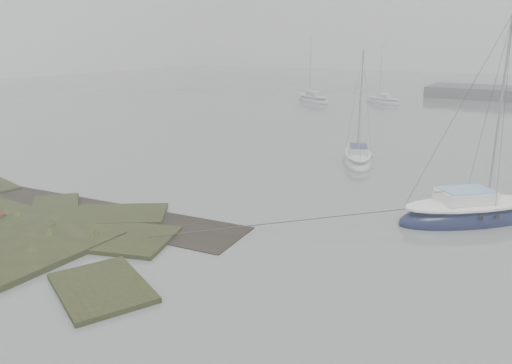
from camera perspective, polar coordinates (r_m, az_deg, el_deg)
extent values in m
plane|color=slate|center=(42.25, 14.83, 5.35)|extent=(160.00, 160.00, 0.00)
ellipsoid|color=black|center=(23.24, 23.11, -3.81)|extent=(6.13, 6.03, 1.57)
ellipsoid|color=white|center=(23.04, 23.28, -2.34)|extent=(5.24, 5.14, 0.44)
cube|color=white|center=(22.77, 22.81, -1.47)|extent=(2.56, 2.54, 0.46)
cube|color=#7EB6D9|center=(22.70, 22.88, -0.85)|extent=(2.36, 2.34, 0.07)
cylinder|color=#939399|center=(22.70, 26.13, 7.52)|extent=(0.10, 0.10, 7.40)
cylinder|color=#939399|center=(22.60, 22.50, -0.88)|extent=(1.92, 1.86, 0.08)
ellipsoid|color=silver|center=(31.90, 11.54, 2.34)|extent=(3.63, 5.49, 1.27)
ellipsoid|color=silver|center=(31.78, 11.59, 3.23)|extent=(3.05, 4.74, 0.36)
cube|color=silver|center=(31.50, 11.64, 3.69)|extent=(1.73, 2.09, 0.37)
cube|color=#191D4A|center=(31.45, 11.66, 4.07)|extent=(1.61, 1.92, 0.06)
cylinder|color=#939399|center=(31.90, 11.87, 9.20)|extent=(0.08, 0.08, 5.98)
cylinder|color=#939399|center=(31.31, 11.67, 4.01)|extent=(0.88, 1.95, 0.07)
ellipsoid|color=#A9B0B3|center=(62.06, 6.51, 9.18)|extent=(6.09, 4.85, 1.45)
ellipsoid|color=silver|center=(61.99, 6.53, 9.71)|extent=(5.23, 4.10, 0.41)
cube|color=silver|center=(61.74, 6.67, 10.01)|extent=(2.41, 2.17, 0.43)
cube|color=#B2B8BD|center=(61.71, 6.67, 10.23)|extent=(2.22, 2.01, 0.07)
cylinder|color=#939399|center=(62.34, 6.25, 13.17)|extent=(0.09, 0.09, 6.82)
cylinder|color=#939399|center=(61.57, 6.76, 10.22)|extent=(2.06, 1.34, 0.08)
ellipsoid|color=silver|center=(62.22, 14.29, 8.79)|extent=(5.38, 3.88, 1.26)
ellipsoid|color=white|center=(62.16, 14.32, 9.25)|extent=(4.64, 3.28, 0.36)
cube|color=white|center=(61.97, 14.49, 9.51)|extent=(2.09, 1.80, 0.37)
cube|color=silver|center=(61.95, 14.50, 9.70)|extent=(1.92, 1.67, 0.06)
cylinder|color=#939399|center=(62.35, 14.09, 12.26)|extent=(0.08, 0.08, 5.92)
cylinder|color=#939399|center=(61.85, 14.60, 9.68)|extent=(1.87, 1.01, 0.07)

